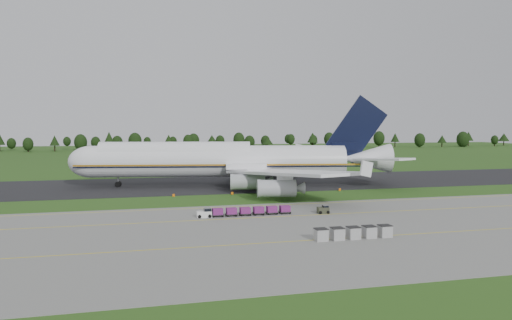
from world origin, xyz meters
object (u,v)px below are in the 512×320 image
object	(u,v)px
utility_cart	(323,210)
uld_row	(353,233)
baggage_train	(243,211)
edge_markers	(260,192)
aircraft	(225,160)

from	to	relation	value
utility_cart	uld_row	xyz separation A→B (m)	(-3.42, -19.65, 0.31)
baggage_train	edge_markers	xyz separation A→B (m)	(10.02, 26.58, -0.58)
aircraft	edge_markers	bearing A→B (deg)	-72.06
aircraft	edge_markers	world-z (taller)	aircraft
baggage_train	utility_cart	size ratio (longest dim) A/B	8.03
uld_row	utility_cart	bearing A→B (deg)	80.14
uld_row	aircraft	bearing A→B (deg)	95.38
baggage_train	edge_markers	world-z (taller)	baggage_train
aircraft	edge_markers	distance (m)	17.95
aircraft	utility_cart	size ratio (longest dim) A/B	40.66
baggage_train	edge_markers	distance (m)	28.41
edge_markers	utility_cart	bearing A→B (deg)	-81.37
aircraft	baggage_train	size ratio (longest dim) A/B	5.07
aircraft	baggage_train	distance (m)	43.20
utility_cart	edge_markers	xyz separation A→B (m)	(-4.25, 27.99, -0.33)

